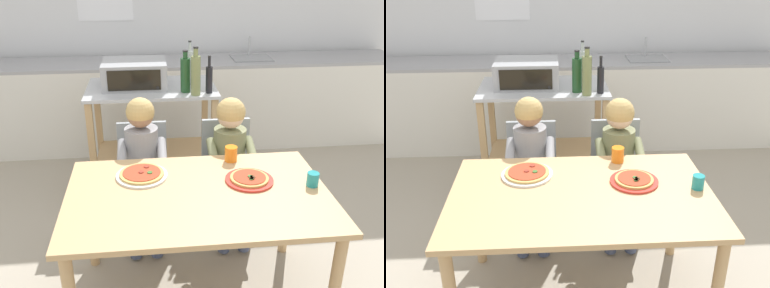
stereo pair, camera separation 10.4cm
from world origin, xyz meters
TOP-DOWN VIEW (x-y plane):
  - ground_plane at (0.00, 1.07)m, footprint 10.70×10.70m
  - back_wall_tiled at (-0.00, 2.74)m, footprint 5.30×0.13m
  - kitchen_counter at (0.00, 2.33)m, footprint 4.77×0.60m
  - kitchen_island_cart at (-0.21, 1.38)m, footprint 1.03×0.63m
  - toaster_oven at (-0.34, 1.40)m, footprint 0.50×0.40m
  - bottle_squat_spirits at (0.11, 1.42)m, footprint 0.05×0.05m
  - bottle_brown_beer at (0.22, 1.17)m, footprint 0.05×0.05m
  - bottle_dark_olive_oil at (0.12, 1.13)m, footprint 0.07×0.07m
  - bottle_tall_green_wine at (0.05, 1.21)m, footprint 0.08×0.08m
  - dining_table at (0.00, 0.00)m, footprint 1.40×0.89m
  - dining_chair_left at (-0.30, 0.73)m, footprint 0.36×0.36m
  - dining_chair_right at (0.30, 0.73)m, footprint 0.36×0.36m
  - child_in_grey_shirt at (-0.30, 0.61)m, footprint 0.32×0.42m
  - child_in_olive_shirt at (0.30, 0.61)m, footprint 0.32×0.42m
  - pizza_plate_white at (-0.30, 0.22)m, footprint 0.29×0.29m
  - pizza_plate_red_rimmed at (0.30, 0.10)m, footprint 0.27×0.27m
  - drinking_cup_orange at (0.24, 0.36)m, footprint 0.08×0.08m
  - drinking_cup_teal at (0.63, 0.01)m, footprint 0.06×0.06m

SIDE VIEW (x-z plane):
  - ground_plane at x=0.00m, z-range 0.00..0.00m
  - kitchen_counter at x=0.00m, z-range -0.10..1.00m
  - dining_chair_left at x=-0.30m, z-range 0.07..0.89m
  - dining_chair_right at x=0.30m, z-range 0.07..0.89m
  - kitchen_island_cart at x=-0.21m, z-range 0.15..1.06m
  - dining_table at x=0.00m, z-range 0.27..1.00m
  - child_in_olive_shirt at x=0.30m, z-range 0.16..1.16m
  - child_in_grey_shirt at x=-0.30m, z-range 0.15..1.17m
  - pizza_plate_red_rimmed at x=0.30m, z-range 0.72..0.76m
  - pizza_plate_white at x=-0.30m, z-range 0.72..0.76m
  - drinking_cup_teal at x=0.63m, z-range 0.73..0.81m
  - drinking_cup_orange at x=0.24m, z-range 0.73..0.82m
  - toaster_oven at x=-0.34m, z-range 0.91..1.11m
  - bottle_brown_beer at x=0.22m, z-range 0.88..1.16m
  - bottle_tall_green_wine at x=0.05m, z-range 0.89..1.21m
  - bottle_squat_spirits at x=0.11m, z-range 0.88..1.23m
  - bottle_dark_olive_oil at x=0.12m, z-range 0.89..1.25m
  - back_wall_tiled at x=0.00m, z-range 0.00..2.70m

